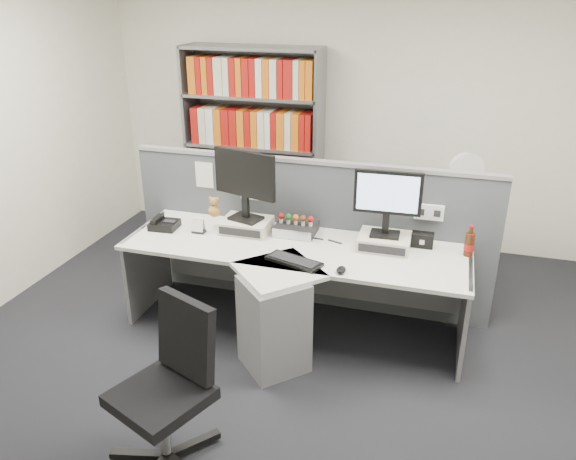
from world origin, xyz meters
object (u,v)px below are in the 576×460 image
(monitor_left, at_px, (245,179))
(desktop_pc, at_px, (296,228))
(speaker, at_px, (422,240))
(shelving_unit, at_px, (254,149))
(desk_phone, at_px, (164,224))
(desk_calendar, at_px, (198,226))
(mouse, at_px, (341,270))
(keyboard, at_px, (294,261))
(monitor_right, at_px, (388,198))
(filing_cabinet, at_px, (456,246))
(desk, at_px, (286,290))
(office_chair, at_px, (171,383))
(desk_fan, at_px, (465,175))
(cola_bottle, at_px, (469,244))

(monitor_left, bearing_deg, desktop_pc, 9.90)
(speaker, bearing_deg, shelving_unit, 143.25)
(monitor_left, relative_size, shelving_unit, 0.28)
(desk_phone, height_order, desk_calendar, desk_calendar)
(monitor_left, xyz_separation_m, mouse, (0.87, -0.48, -0.41))
(keyboard, relative_size, mouse, 4.24)
(speaker, xyz_separation_m, shelving_unit, (-1.83, 1.36, 0.20))
(monitor_right, relative_size, speaker, 3.05)
(mouse, distance_m, desk_phone, 1.57)
(mouse, bearing_deg, monitor_right, 64.76)
(desk_calendar, distance_m, speaker, 1.74)
(keyboard, bearing_deg, mouse, -8.38)
(speaker, bearing_deg, desk_phone, -173.38)
(keyboard, bearing_deg, speaker, 32.15)
(desk_calendar, height_order, filing_cabinet, desk_calendar)
(monitor_right, bearing_deg, speaker, 20.52)
(desk, bearing_deg, office_chair, -102.68)
(shelving_unit, bearing_deg, desk, -64.04)
(desk_phone, relative_size, office_chair, 0.23)
(keyboard, height_order, desk_phone, desk_phone)
(monitor_left, relative_size, desktop_pc, 1.79)
(monitor_right, height_order, speaker, monitor_right)
(monitor_right, height_order, desk_fan, monitor_right)
(desk, relative_size, office_chair, 2.69)
(desktop_pc, xyz_separation_m, keyboard, (0.12, -0.50, -0.03))
(keyboard, height_order, speaker, speaker)
(monitor_right, relative_size, desktop_pc, 1.60)
(desk_fan, bearing_deg, monitor_left, -148.31)
(monitor_left, bearing_deg, cola_bottle, 1.33)
(monitor_left, height_order, desk_calendar, monitor_left)
(desk_phone, bearing_deg, shelving_unit, 82.65)
(desk, height_order, office_chair, office_chair)
(mouse, relative_size, desk_fan, 0.19)
(monitor_right, bearing_deg, monitor_left, 179.99)
(office_chair, bearing_deg, desk_fan, 60.86)
(monitor_left, distance_m, cola_bottle, 1.74)
(desk_calendar, relative_size, filing_cabinet, 0.18)
(desk, bearing_deg, speaker, 27.66)
(monitor_right, bearing_deg, desk_phone, -175.64)
(desktop_pc, distance_m, cola_bottle, 1.31)
(desk_phone, distance_m, filing_cabinet, 2.61)
(desk_calendar, bearing_deg, desktop_pc, 15.42)
(monitor_right, relative_size, desk_fan, 0.94)
(mouse, bearing_deg, desk_phone, 167.11)
(desktop_pc, relative_size, mouse, 3.04)
(speaker, distance_m, cola_bottle, 0.34)
(mouse, bearing_deg, office_chair, -121.43)
(desk, bearing_deg, filing_cabinet, 49.39)
(desk_calendar, bearing_deg, office_chair, -71.19)
(desktop_pc, bearing_deg, monitor_right, -5.62)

